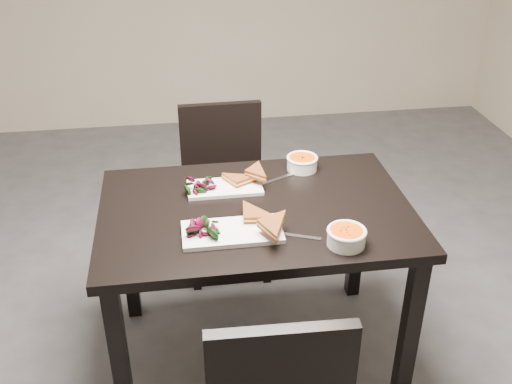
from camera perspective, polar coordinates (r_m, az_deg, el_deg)
ground at (r=2.85m, az=-4.26°, el=-13.04°), size 5.00×5.00×0.00m
table at (r=2.33m, az=-0.00°, el=-3.60°), size 1.20×0.80×0.75m
chair_far at (r=3.05m, az=-3.08°, el=1.32°), size 0.43×0.43×0.85m
plate_near at (r=2.13m, az=-2.31°, el=-3.87°), size 0.36×0.18×0.02m
sandwich_near at (r=2.12m, az=-0.63°, el=-2.66°), size 0.19×0.15×0.06m
salad_near at (r=2.10m, az=-5.04°, el=-3.32°), size 0.11×0.10×0.05m
soup_bowl_near at (r=2.08m, az=8.68°, el=-4.20°), size 0.14×0.14×0.06m
cutlery_near at (r=2.12m, az=3.88°, el=-4.22°), size 0.17×0.08×0.00m
plate_far at (r=2.41m, az=-3.02°, el=0.43°), size 0.30×0.15×0.02m
sandwich_far at (r=2.39m, az=-1.45°, el=1.04°), size 0.19×0.17×0.05m
salad_far at (r=2.39m, az=-5.43°, el=0.85°), size 0.09×0.08×0.04m
soup_bowl_far at (r=2.55m, az=4.45°, el=2.88°), size 0.14×0.14×0.06m
cutlery_far at (r=2.48m, az=1.90°, el=1.20°), size 0.17×0.09×0.00m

